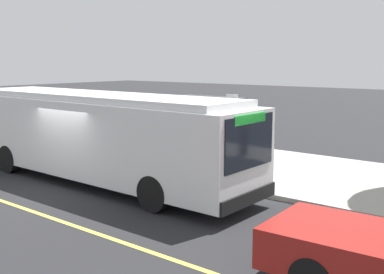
% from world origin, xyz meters
% --- Properties ---
extents(ground_plane, '(120.00, 120.00, 0.00)m').
position_xyz_m(ground_plane, '(0.00, 0.00, 0.00)').
color(ground_plane, '#232326').
extents(sidewalk_curb, '(44.00, 6.40, 0.15)m').
position_xyz_m(sidewalk_curb, '(0.00, 6.00, 0.07)').
color(sidewalk_curb, '#A8A399').
rests_on(sidewalk_curb, ground_plane).
extents(lane_stripe_center, '(36.00, 0.14, 0.01)m').
position_xyz_m(lane_stripe_center, '(0.00, -2.20, 0.00)').
color(lane_stripe_center, '#E0D64C').
rests_on(lane_stripe_center, ground_plane).
extents(transit_bus_main, '(11.84, 2.66, 2.95)m').
position_xyz_m(transit_bus_main, '(0.12, 1.01, 1.62)').
color(transit_bus_main, white).
rests_on(transit_bus_main, ground_plane).
extents(bus_shelter, '(2.90, 1.60, 2.48)m').
position_xyz_m(bus_shelter, '(1.03, 5.56, 1.92)').
color(bus_shelter, '#333338').
rests_on(bus_shelter, sidewalk_curb).
extents(waiting_bench, '(1.60, 0.48, 0.95)m').
position_xyz_m(waiting_bench, '(1.30, 5.47, 0.63)').
color(waiting_bench, brown).
rests_on(waiting_bench, sidewalk_curb).
extents(route_sign_post, '(0.44, 0.08, 2.80)m').
position_xyz_m(route_sign_post, '(3.63, 3.70, 1.96)').
color(route_sign_post, '#333338').
rests_on(route_sign_post, sidewalk_curb).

